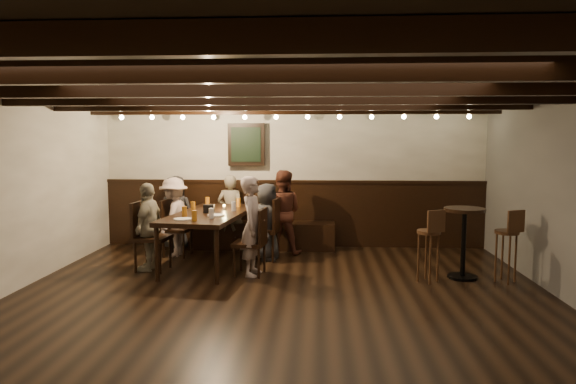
# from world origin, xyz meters

# --- Properties ---
(room) EXTENTS (7.00, 7.00, 7.00)m
(room) POSITION_xyz_m (-0.29, 2.21, 1.07)
(room) COLOR black
(room) RESTS_ON ground
(dining_table) EXTENTS (1.16, 2.17, 0.78)m
(dining_table) POSITION_xyz_m (-1.15, 2.06, 0.71)
(dining_table) COLOR black
(dining_table) RESTS_ON floor
(chair_left_near) EXTENTS (0.45, 0.45, 0.89)m
(chair_left_near) POSITION_xyz_m (-1.82, 2.58, 0.27)
(chair_left_near) COLOR black
(chair_left_near) RESTS_ON floor
(chair_left_far) EXTENTS (0.49, 0.49, 0.97)m
(chair_left_far) POSITION_xyz_m (-1.92, 1.69, 0.30)
(chair_left_far) COLOR black
(chair_left_far) RESTS_ON floor
(chair_right_near) EXTENTS (0.48, 0.48, 0.95)m
(chair_right_near) POSITION_xyz_m (-0.39, 2.42, 0.29)
(chair_right_near) COLOR black
(chair_right_near) RESTS_ON floor
(chair_right_far) EXTENTS (0.46, 0.46, 0.91)m
(chair_right_far) POSITION_xyz_m (-0.49, 1.53, 0.28)
(chair_right_far) COLOR black
(chair_right_far) RESTS_ON floor
(person_bench_left) EXTENTS (0.65, 0.46, 1.24)m
(person_bench_left) POSITION_xyz_m (-1.94, 3.05, 0.62)
(person_bench_left) COLOR black
(person_bench_left) RESTS_ON floor
(person_bench_centre) EXTENTS (0.49, 0.35, 1.25)m
(person_bench_centre) POSITION_xyz_m (-1.03, 3.10, 0.63)
(person_bench_centre) COLOR slate
(person_bench_centre) RESTS_ON floor
(person_bench_right) EXTENTS (0.71, 0.58, 1.35)m
(person_bench_right) POSITION_xyz_m (-0.16, 2.85, 0.68)
(person_bench_right) COLOR #592C1E
(person_bench_right) RESTS_ON floor
(person_left_near) EXTENTS (0.55, 0.85, 1.25)m
(person_left_near) POSITION_xyz_m (-1.85, 2.59, 0.62)
(person_left_near) COLOR #AB9791
(person_left_near) RESTS_ON floor
(person_left_far) EXTENTS (0.38, 0.76, 1.24)m
(person_left_far) POSITION_xyz_m (-1.95, 1.69, 0.62)
(person_left_far) COLOR gray
(person_left_far) RESTS_ON floor
(person_right_near) EXTENTS (0.44, 0.61, 1.18)m
(person_right_near) POSITION_xyz_m (-0.36, 2.42, 0.59)
(person_right_near) COLOR #292A2C
(person_right_near) RESTS_ON floor
(person_right_far) EXTENTS (0.38, 0.53, 1.35)m
(person_right_far) POSITION_xyz_m (-0.46, 1.53, 0.68)
(person_right_far) COLOR #A5938C
(person_right_far) RESTS_ON floor
(pint_a) EXTENTS (0.07, 0.07, 0.14)m
(pint_a) POSITION_xyz_m (-1.35, 2.78, 0.85)
(pint_a) COLOR #BF7219
(pint_a) RESTS_ON dining_table
(pint_b) EXTENTS (0.07, 0.07, 0.14)m
(pint_b) POSITION_xyz_m (-0.83, 2.67, 0.85)
(pint_b) COLOR #BF7219
(pint_b) RESTS_ON dining_table
(pint_c) EXTENTS (0.07, 0.07, 0.14)m
(pint_c) POSITION_xyz_m (-1.44, 2.19, 0.85)
(pint_c) COLOR #BF7219
(pint_c) RESTS_ON dining_table
(pint_d) EXTENTS (0.07, 0.07, 0.14)m
(pint_d) POSITION_xyz_m (-0.83, 2.22, 0.85)
(pint_d) COLOR silver
(pint_d) RESTS_ON dining_table
(pint_e) EXTENTS (0.07, 0.07, 0.14)m
(pint_e) POSITION_xyz_m (-1.42, 1.63, 0.85)
(pint_e) COLOR #BF7219
(pint_e) RESTS_ON dining_table
(pint_f) EXTENTS (0.07, 0.07, 0.14)m
(pint_f) POSITION_xyz_m (-1.02, 1.49, 0.85)
(pint_f) COLOR silver
(pint_f) RESTS_ON dining_table
(pint_g) EXTENTS (0.07, 0.07, 0.14)m
(pint_g) POSITION_xyz_m (-1.19, 1.26, 0.85)
(pint_g) COLOR #BF7219
(pint_g) RESTS_ON dining_table
(plate_near) EXTENTS (0.24, 0.24, 0.01)m
(plate_near) POSITION_xyz_m (-1.38, 1.38, 0.79)
(plate_near) COLOR white
(plate_near) RESTS_ON dining_table
(plate_far) EXTENTS (0.24, 0.24, 0.01)m
(plate_far) POSITION_xyz_m (-1.01, 1.74, 0.79)
(plate_far) COLOR white
(plate_far) RESTS_ON dining_table
(condiment_caddy) EXTENTS (0.15, 0.10, 0.12)m
(condiment_caddy) POSITION_xyz_m (-1.16, 2.01, 0.84)
(condiment_caddy) COLOR black
(condiment_caddy) RESTS_ON dining_table
(candle) EXTENTS (0.05, 0.05, 0.05)m
(candle) POSITION_xyz_m (-1.00, 2.34, 0.80)
(candle) COLOR beige
(candle) RESTS_ON dining_table
(high_top_table) EXTENTS (0.53, 0.53, 0.94)m
(high_top_table) POSITION_xyz_m (2.35, 1.52, 0.62)
(high_top_table) COLOR black
(high_top_table) RESTS_ON floor
(bar_stool_left) EXTENTS (0.34, 0.35, 0.96)m
(bar_stool_left) POSITION_xyz_m (1.85, 1.32, 0.36)
(bar_stool_left) COLOR #3D2413
(bar_stool_left) RESTS_ON floor
(bar_stool_right) EXTENTS (0.34, 0.35, 0.96)m
(bar_stool_right) POSITION_xyz_m (2.85, 1.37, 0.36)
(bar_stool_right) COLOR #3D2413
(bar_stool_right) RESTS_ON floor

